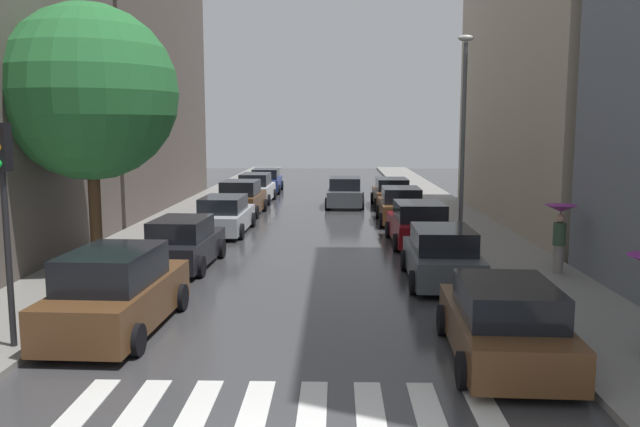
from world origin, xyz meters
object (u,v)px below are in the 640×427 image
Objects in this scene: parked_car_right_fifth at (391,193)px; lamp_post_right at (463,124)px; parked_car_left_third at (224,216)px; traffic_light_left_corner at (3,185)px; parked_car_right_fourth at (401,206)px; parked_car_left_nearest at (117,293)px; parked_car_right_third at (419,225)px; parked_car_left_sixth at (266,181)px; pedestrian_by_kerb at (560,225)px; parked_car_left_second at (183,244)px; parked_car_left_fifth at (256,189)px; street_tree_left at (90,93)px; parked_car_right_second at (442,257)px; car_midroad at (345,193)px; parked_car_left_fourth at (241,199)px; parked_car_right_nearest at (504,324)px.

lamp_post_right reaches higher than parked_car_right_fifth.
parked_car_left_third is 1.11× the size of traffic_light_left_corner.
parked_car_right_fourth is at bearing 179.07° from parked_car_right_fifth.
parked_car_left_nearest is 1.08× the size of parked_car_right_third.
parked_car_left_sixth is 1.07× the size of parked_car_right_fourth.
traffic_light_left_corner reaches higher than pedestrian_by_kerb.
lamp_post_right is (9.53, 4.66, 3.73)m from parked_car_left_second.
parked_car_right_fourth is at bearing 61.86° from traffic_light_left_corner.
parked_car_left_sixth is (-0.09, 16.56, 0.02)m from parked_car_left_third.
street_tree_left reaches higher than parked_car_left_fifth.
street_tree_left reaches higher than parked_car_right_second.
parked_car_right_second is (7.64, -18.98, -0.04)m from parked_car_left_fifth.
parked_car_left_third is 8.04m from parked_car_right_third.
lamp_post_right is (1.77, 6.48, 3.72)m from parked_car_right_second.
parked_car_right_third is at bearing -158.73° from parked_car_left_sixth.
street_tree_left is at bearing 172.66° from parked_car_left_sixth.
car_midroad is at bearing 111.65° from lamp_post_right.
pedestrian_by_kerb is at bearing -73.83° from lamp_post_right.
parked_car_left_fifth is 1.05× the size of traffic_light_left_corner.
parked_car_right_fifth is at bearing -24.90° from parked_car_left_second.
car_midroad is at bearing -11.30° from parked_car_left_nearest.
pedestrian_by_kerb is at bearing 27.30° from traffic_light_left_corner.
parked_car_right_second reaches higher than parked_car_left_third.
street_tree_left is (-13.73, 0.61, 3.80)m from pedestrian_by_kerb.
parked_car_left_third is at bearing -176.54° from parked_car_left_fourth.
parked_car_right_nearest is at bearing -166.81° from parked_car_left_sixth.
traffic_light_left_corner is (-9.41, 0.15, 2.56)m from parked_car_right_nearest.
parked_car_left_nearest reaches higher than parked_car_left_second.
pedestrian_by_kerb is (11.23, -1.21, 0.82)m from parked_car_left_second.
parked_car_left_third is 1.14× the size of parked_car_left_fourth.
parked_car_left_third is 1.11× the size of parked_car_right_fourth.
parked_car_left_second is 0.98× the size of car_midroad.
parked_car_left_nearest is at bearing 121.44° from parked_car_right_second.
pedestrian_by_kerb reaches higher than parked_car_left_fifth.
parked_car_right_third is 5.36m from parked_car_right_fourth.
traffic_light_left_corner is at bearing -131.52° from lamp_post_right.
parked_car_left_fifth is at bearing 72.84° from car_midroad.
lamp_post_right is (1.59, 12.58, 3.74)m from parked_car_right_nearest.
traffic_light_left_corner reaches higher than parked_car_right_second.
lamp_post_right is (-1.70, 5.87, 2.91)m from pedestrian_by_kerb.
parked_car_right_fifth is at bearing 57.03° from street_tree_left.
parked_car_right_fourth is 6.30m from lamp_post_right.
traffic_light_left_corner is at bearing 123.81° from parked_car_right_second.
parked_car_right_fifth is at bearing 68.09° from traffic_light_left_corner.
lamp_post_right reaches higher than parked_car_left_third.
car_midroad is at bearing 8.90° from parked_car_right_nearest.
parked_car_left_fourth is at bearing 125.92° from car_midroad.
parked_car_right_third is at bearing -106.08° from parked_car_left_third.
traffic_light_left_corner is at bearing 165.78° from car_midroad.
parked_car_left_fifth is 7.90m from parked_car_right_fifth.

